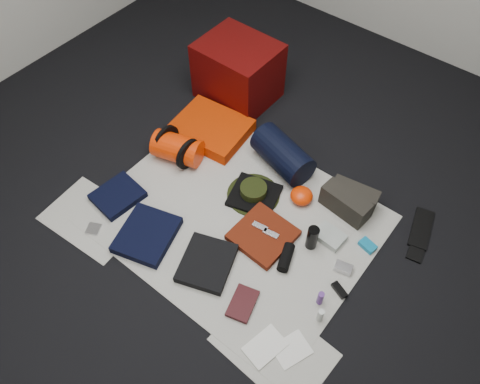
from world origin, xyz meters
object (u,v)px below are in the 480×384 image
Objects in this scene: sleeping_pad at (211,129)px; compact_camera at (343,268)px; navy_duffel at (283,154)px; water_bottle at (312,238)px; red_cabinet at (238,72)px; paperback_book at (243,303)px; stuff_sack at (178,148)px.

compact_camera is at bearing -15.27° from sleeping_pad.
navy_duffel is 2.47× the size of water_bottle.
water_bottle is (1.16, -0.77, -0.13)m from red_cabinet.
paperback_book is (1.07, -1.31, -0.20)m from red_cabinet.
sleeping_pad is at bearing 122.46° from paperback_book.
paperback_book is at bearing -134.67° from compact_camera.
water_bottle is at bearing 161.84° from compact_camera.
water_bottle reaches higher than compact_camera.
navy_duffel reaches higher than sleeping_pad.
sleeping_pad is 1.19× the size of navy_duffel.
paperback_book is at bearing -99.02° from water_bottle.
navy_duffel reaches higher than stuff_sack.
paperback_book is (0.41, -0.94, -0.10)m from navy_duffel.
red_cabinet is 5.42× the size of compact_camera.
navy_duffel is (0.56, 0.07, 0.06)m from sleeping_pad.
sleeping_pad is 1.34m from compact_camera.
red_cabinet is at bearing 113.77° from paperback_book.
water_bottle is 0.87× the size of paperback_book.
navy_duffel reaches higher than paperback_book.
paperback_book is at bearing -51.31° from navy_duffel.
compact_camera is 0.50× the size of paperback_book.
red_cabinet is at bearing 137.18° from compact_camera.
sleeping_pad is 2.93× the size of water_bottle.
stuff_sack is (0.08, -0.75, -0.12)m from red_cabinet.
red_cabinet is 1.61m from compact_camera.
navy_duffel is at bearing -28.62° from red_cabinet.
red_cabinet reaches higher than compact_camera.
compact_camera is 0.61m from paperback_book.
stuff_sack is 1.14m from paperback_book.
red_cabinet is at bearing 146.40° from water_bottle.
navy_duffel is 0.84m from compact_camera.
water_bottle is 0.55m from paperback_book.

